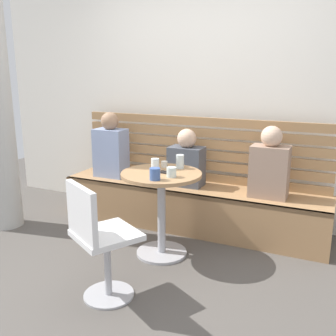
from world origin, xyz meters
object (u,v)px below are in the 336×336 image
at_px(cup_water_clear, 155,165).
at_px(cup_espresso_small, 164,164).
at_px(cup_glass_short, 172,172).
at_px(cafe_table, 162,198).
at_px(person_child_left, 186,161).
at_px(white_chair, 98,238).
at_px(person_adult, 111,148).
at_px(person_child_middle, 270,166).
at_px(booth_bench, 190,206).
at_px(phone_on_table, 167,173).
at_px(cup_glass_tall, 180,162).
at_px(cup_mug_blue, 155,174).

height_order(cup_water_clear, cup_espresso_small, cup_water_clear).
bearing_deg(cup_glass_short, cafe_table, 145.16).
height_order(cafe_table, person_child_left, person_child_left).
bearing_deg(white_chair, cup_espresso_small, 87.96).
distance_m(person_adult, person_child_middle, 1.70).
distance_m(booth_bench, cup_water_clear, 0.87).
distance_m(person_adult, phone_on_table, 1.18).
height_order(cafe_table, cup_glass_tall, cup_glass_tall).
bearing_deg(phone_on_table, cup_glass_tall, -4.41).
xyz_separation_m(cup_espresso_small, phone_on_table, (0.10, -0.17, -0.02)).
bearing_deg(person_child_left, cup_mug_blue, -83.56).
height_order(person_adult, cup_glass_tall, person_adult).
bearing_deg(cup_mug_blue, cup_glass_short, 58.32).
height_order(white_chair, cup_espresso_small, white_chair).
xyz_separation_m(cafe_table, person_child_left, (-0.05, 0.68, 0.17)).
xyz_separation_m(white_chair, phone_on_table, (0.14, 0.81, 0.28)).
distance_m(cup_glass_short, phone_on_table, 0.13).
bearing_deg(person_adult, cup_water_clear, -36.77).
relative_size(person_child_left, phone_on_table, 4.10).
relative_size(person_adult, cup_glass_short, 8.76).
bearing_deg(person_adult, person_child_left, 1.22).
distance_m(person_child_left, cup_glass_tall, 0.51).
bearing_deg(cup_glass_tall, cup_water_clear, -129.54).
bearing_deg(cup_mug_blue, phone_on_table, 91.13).
height_order(person_child_middle, cup_glass_tall, person_child_middle).
xyz_separation_m(person_child_left, cup_espresso_small, (-0.01, -0.51, 0.08)).
xyz_separation_m(person_child_middle, phone_on_table, (-0.73, -0.65, 0.01)).
relative_size(booth_bench, white_chair, 3.18).
bearing_deg(cup_water_clear, phone_on_table, -6.23).
xyz_separation_m(person_child_middle, cup_espresso_small, (-0.83, -0.48, 0.04)).
xyz_separation_m(cafe_table, white_chair, (-0.09, -0.81, -0.05)).
height_order(booth_bench, person_child_left, person_child_left).
bearing_deg(cup_espresso_small, cup_water_clear, -93.86).
bearing_deg(cafe_table, phone_on_table, 5.91).
bearing_deg(cup_water_clear, cup_mug_blue, -63.66).
bearing_deg(person_child_middle, cup_mug_blue, -129.44).
relative_size(booth_bench, person_adult, 3.85).
xyz_separation_m(booth_bench, person_child_left, (-0.05, 0.01, 0.47)).
height_order(cup_espresso_small, cup_glass_tall, cup_glass_tall).
distance_m(cup_espresso_small, cup_glass_tall, 0.15).
bearing_deg(cafe_table, cup_water_clear, 166.44).
height_order(person_adult, phone_on_table, person_adult).
relative_size(cup_water_clear, cup_glass_tall, 0.92).
distance_m(booth_bench, cafe_table, 0.73).
relative_size(person_adult, phone_on_table, 5.00).
height_order(person_adult, person_child_middle, person_adult).
height_order(booth_bench, cup_glass_short, cup_glass_short).
relative_size(person_adult, person_child_middle, 1.07).
xyz_separation_m(cup_water_clear, phone_on_table, (0.11, -0.01, -0.05)).
xyz_separation_m(white_chair, cup_mug_blue, (0.14, 0.58, 0.32)).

